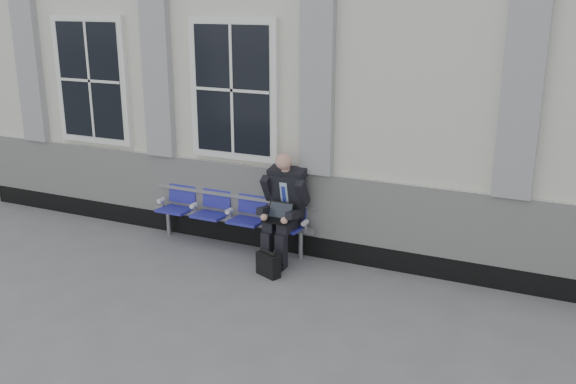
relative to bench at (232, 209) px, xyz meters
The scene contains 5 objects.
ground 1.47m from the bench, 104.57° to the right, with size 70.00×70.00×0.00m, color slate.
station_building 2.75m from the bench, 99.56° to the left, with size 14.40×4.40×4.49m.
bench is the anchor object (origin of this frame).
businessman 0.95m from the bench, ahead, with size 0.62×0.83×1.50m.
briefcase 1.26m from the bench, 37.52° to the right, with size 0.37×0.27×0.35m.
Camera 1 is at (4.78, -6.24, 3.46)m, focal length 40.00 mm.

